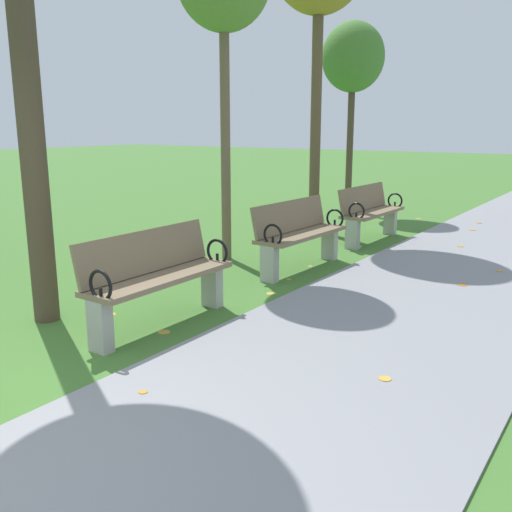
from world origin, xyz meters
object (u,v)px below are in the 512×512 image
park_bench_3 (299,233)px  tree_4 (353,59)px  park_bench_2 (157,276)px  park_bench_4 (370,211)px

park_bench_3 → tree_4: (-1.74, 5.13, 2.73)m
park_bench_2 → tree_4: size_ratio=0.40×
park_bench_2 → park_bench_4: 4.91m
park_bench_3 → tree_4: 6.06m
park_bench_2 → tree_4: 8.38m
park_bench_2 → park_bench_3: (0.00, 2.60, 0.00)m
park_bench_3 → park_bench_4: bearing=90.0°
park_bench_2 → park_bench_4: bearing=90.0°
park_bench_4 → tree_4: bearing=121.7°
park_bench_2 → park_bench_4: size_ratio=1.00×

